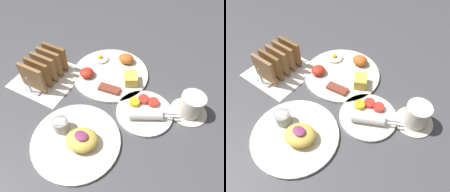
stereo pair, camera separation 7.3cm
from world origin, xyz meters
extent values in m
plane|color=#47474C|center=(0.00, 0.00, 0.00)|extent=(3.00, 3.00, 0.00)
cube|color=white|center=(-0.20, 0.04, 0.00)|extent=(0.22, 0.22, 0.00)
cylinder|color=silver|center=(0.00, 0.17, 0.01)|extent=(0.29, 0.29, 0.01)
cube|color=#E5C64C|center=(0.09, 0.16, 0.03)|extent=(0.07, 0.07, 0.04)
ellipsoid|color=#C66023|center=(0.03, 0.25, 0.03)|extent=(0.06, 0.05, 0.03)
cylinder|color=#F4EACC|center=(-0.07, 0.22, 0.01)|extent=(0.06, 0.06, 0.01)
sphere|color=yellow|center=(-0.07, 0.22, 0.02)|extent=(0.02, 0.02, 0.02)
ellipsoid|color=red|center=(-0.07, 0.11, 0.02)|extent=(0.05, 0.05, 0.03)
cube|color=brown|center=(0.04, 0.09, 0.02)|extent=(0.08, 0.04, 0.01)
cylinder|color=silver|center=(0.18, 0.06, 0.01)|extent=(0.19, 0.19, 0.01)
cylinder|color=red|center=(0.20, 0.10, 0.02)|extent=(0.04, 0.04, 0.01)
cylinder|color=red|center=(0.16, 0.10, 0.02)|extent=(0.04, 0.04, 0.01)
cylinder|color=gold|center=(0.14, 0.07, 0.02)|extent=(0.04, 0.04, 0.01)
cylinder|color=white|center=(0.20, 0.04, 0.03)|extent=(0.11, 0.07, 0.03)
cube|color=silver|center=(0.26, 0.08, 0.03)|extent=(0.05, 0.03, 0.00)
cube|color=silver|center=(0.27, 0.07, 0.03)|extent=(0.05, 0.03, 0.00)
cylinder|color=silver|center=(0.04, -0.13, 0.01)|extent=(0.27, 0.27, 0.01)
ellipsoid|color=#EAC651|center=(0.07, -0.13, 0.03)|extent=(0.12, 0.11, 0.04)
ellipsoid|color=#8C3366|center=(0.07, -0.13, 0.05)|extent=(0.04, 0.03, 0.01)
cylinder|color=#99999E|center=(-0.01, -0.12, 0.03)|extent=(0.05, 0.05, 0.04)
cylinder|color=white|center=(-0.01, -0.12, 0.05)|extent=(0.04, 0.04, 0.01)
cube|color=#B7B7BC|center=(-0.20, 0.04, 0.01)|extent=(0.06, 0.18, 0.01)
cube|color=olive|center=(-0.20, -0.02, 0.06)|extent=(0.10, 0.01, 0.10)
cube|color=brown|center=(-0.20, 0.01, 0.06)|extent=(0.10, 0.01, 0.10)
cube|color=olive|center=(-0.20, 0.04, 0.06)|extent=(0.10, 0.01, 0.10)
cube|color=olive|center=(-0.20, 0.07, 0.06)|extent=(0.10, 0.01, 0.10)
cube|color=brown|center=(-0.20, 0.10, 0.06)|extent=(0.10, 0.01, 0.10)
cylinder|color=#B7B7BC|center=(-0.20, -0.05, 0.04)|extent=(0.01, 0.01, 0.07)
cylinder|color=#B7B7BC|center=(-0.20, 0.13, 0.04)|extent=(0.01, 0.01, 0.07)
cylinder|color=silver|center=(0.31, 0.13, 0.00)|extent=(0.12, 0.12, 0.01)
cylinder|color=silver|center=(0.31, 0.13, 0.04)|extent=(0.08, 0.08, 0.07)
cylinder|color=#381E0F|center=(0.31, 0.13, 0.07)|extent=(0.06, 0.06, 0.01)
camera|label=1|loc=(0.29, -0.36, 0.59)|focal=35.00mm
camera|label=2|loc=(0.35, -0.32, 0.59)|focal=35.00mm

